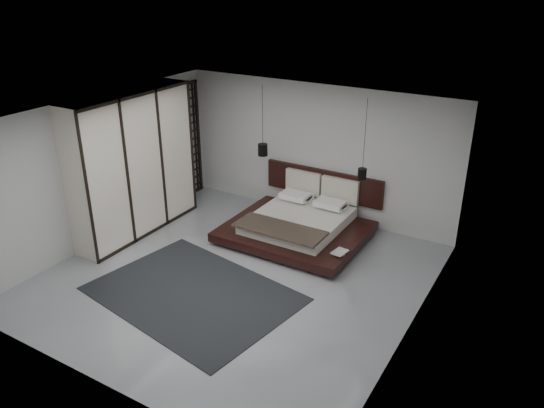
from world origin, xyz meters
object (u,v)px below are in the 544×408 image
Objects in this scene: rug at (193,294)px; bed at (299,223)px; lattice_screen at (187,141)px; wardrobe at (132,164)px; pendant_left at (263,150)px; pendant_right at (362,173)px.

bed is at bearing 79.42° from rug.
lattice_screen is 0.99× the size of bed.
wardrobe is (-2.91, -1.41, 1.12)m from bed.
lattice_screen is 3.37m from bed.
wardrobe is (0.25, -1.95, 0.10)m from lattice_screen.
pendant_left is at bearing 100.40° from rug.
bed is 1.60m from pendant_right.
lattice_screen is 0.91× the size of wardrobe.
pendant_right is 3.76m from rug.
pendant_left is 0.45× the size of rug.
pendant_left is 2.58m from wardrobe.
wardrobe reaches higher than bed.
rug is (-0.51, -2.71, -0.27)m from bed.
pendant_right is 0.47× the size of rug.
lattice_screen reaches higher than rug.
lattice_screen is 4.25m from pendant_right.
wardrobe is 0.89× the size of rug.
bed is 0.92× the size of wardrobe.
pendant_right is at bearing -1.86° from lattice_screen.
pendant_left is 0.95× the size of pendant_right.
wardrobe is at bearing -154.15° from bed.
pendant_right is at bearing 63.01° from rug.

